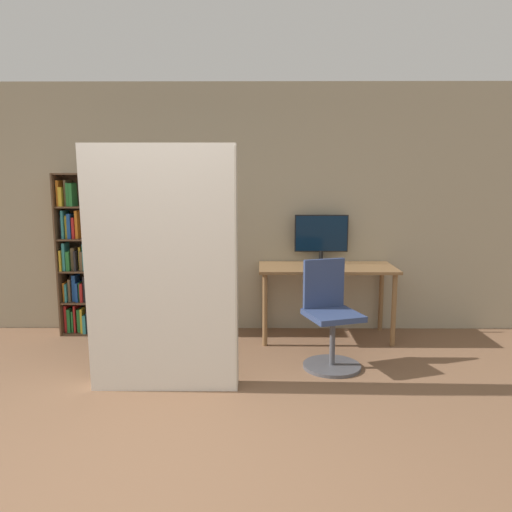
# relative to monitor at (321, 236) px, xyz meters

# --- Properties ---
(ground_plane) EXTENTS (16.00, 16.00, 0.00)m
(ground_plane) POSITION_rel_monitor_xyz_m (-1.38, -2.93, -1.07)
(ground_plane) COLOR brown
(wall_back) EXTENTS (8.00, 0.06, 2.70)m
(wall_back) POSITION_rel_monitor_xyz_m (-1.38, 0.15, 0.28)
(wall_back) COLOR tan
(wall_back) RESTS_ON ground
(desk) EXTENTS (1.42, 0.65, 0.78)m
(desk) POSITION_rel_monitor_xyz_m (0.04, -0.21, -0.39)
(desk) COLOR brown
(desk) RESTS_ON ground
(monitor) EXTENTS (0.58, 0.21, 0.52)m
(monitor) POSITION_rel_monitor_xyz_m (0.00, 0.00, 0.00)
(monitor) COLOR black
(monitor) RESTS_ON desk
(office_chair) EXTENTS (0.56, 0.56, 0.96)m
(office_chair) POSITION_rel_monitor_xyz_m (-0.03, -1.01, -0.67)
(office_chair) COLOR #4C4C51
(office_chair) RESTS_ON ground
(bookshelf) EXTENTS (0.75, 0.32, 1.74)m
(bookshelf) POSITION_rel_monitor_xyz_m (-2.54, -0.01, -0.24)
(bookshelf) COLOR brown
(bookshelf) RESTS_ON ground
(mattress_near) EXTENTS (1.18, 0.26, 1.96)m
(mattress_near) POSITION_rel_monitor_xyz_m (-1.43, -1.50, -0.09)
(mattress_near) COLOR silver
(mattress_near) RESTS_ON ground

